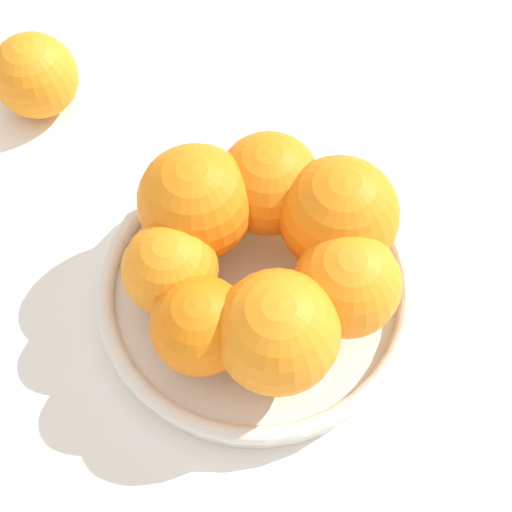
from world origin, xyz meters
TOP-DOWN VIEW (x-y plane):
  - ground_plane at (0.00, 0.00)m, footprint 4.00×4.00m
  - fruit_bowl at (0.00, 0.00)m, footprint 0.23×0.23m
  - orange_pile at (-0.01, 0.00)m, footprint 0.19×0.19m
  - stray_orange at (-0.07, -0.25)m, footprint 0.07×0.07m

SIDE VIEW (x-z plane):
  - ground_plane at x=0.00m, z-range 0.00..0.00m
  - fruit_bowl at x=0.00m, z-range 0.00..0.03m
  - stray_orange at x=-0.07m, z-range 0.00..0.07m
  - orange_pile at x=-0.01m, z-range 0.03..0.11m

